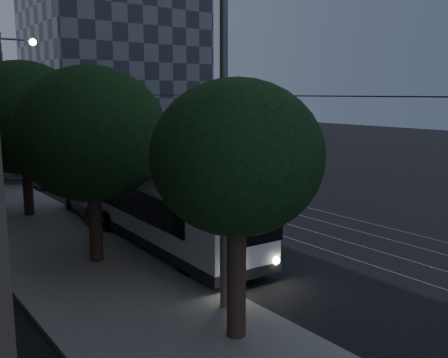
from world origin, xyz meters
name	(u,v)px	position (x,y,z in m)	size (l,w,h in m)	color
ground	(294,243)	(0.00, 0.00, 0.00)	(120.00, 120.00, 0.00)	black
tram_rails	(125,172)	(2.50, 20.00, 0.01)	(4.52, 90.00, 0.02)	#9999A1
overhead_wires	(14,128)	(-4.97, 20.00, 3.47)	(2.23, 90.00, 6.00)	black
building_distant_right	(114,48)	(18.00, 55.00, 12.00)	(22.00, 18.00, 24.00)	#363B44
trolleybus	(158,202)	(-4.10, 3.21, 1.59)	(2.86, 11.65, 5.63)	silver
pickup_silver	(107,200)	(-4.11, 8.00, 0.82)	(2.70, 5.87, 1.63)	#ABAFB3
car_white_a	(38,175)	(-4.30, 17.99, 0.69)	(1.64, 4.07, 1.39)	white
car_white_b	(24,168)	(-4.30, 20.88, 0.78)	(2.19, 5.39, 1.56)	#B8B8BC
car_white_c	(18,158)	(-2.92, 27.76, 0.62)	(1.32, 3.79, 1.25)	silver
tree_0	(237,158)	(-6.50, -4.73, 4.27)	(3.83, 3.83, 6.02)	black
tree_1	(91,134)	(-7.00, 2.22, 4.37)	(4.87, 4.87, 6.57)	black
tree_2	(23,118)	(-7.00, 10.12, 4.57)	(5.63, 5.63, 7.11)	black
streetlamp_near	(237,93)	(-5.40, -3.30, 5.67)	(2.29, 0.44, 9.36)	#5D5D60
streetlamp_far	(11,93)	(-4.99, 20.19, 5.65)	(2.28, 0.44, 9.32)	#5D5D60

